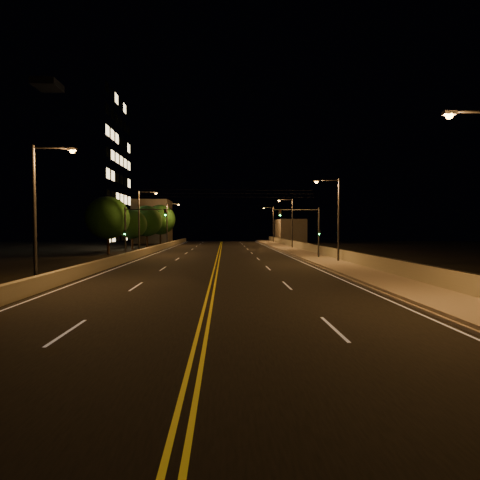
{
  "coord_description": "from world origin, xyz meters",
  "views": [
    {
      "loc": [
        0.74,
        -10.18,
        3.49
      ],
      "look_at": [
        2.0,
        18.0,
        2.5
      ],
      "focal_mm": 26.0,
      "sensor_mm": 36.0,
      "label": 1
    }
  ],
  "objects_px": {
    "streetlight_1": "(336,214)",
    "traffic_signal_left": "(135,227)",
    "traffic_signal_right": "(309,227)",
    "streetlight_5": "(141,218)",
    "tree_2": "(147,221)",
    "streetlight_2": "(291,220)",
    "tree_1": "(132,224)",
    "streetlight_4": "(40,205)",
    "streetlight_6": "(169,221)",
    "tree_3": "(160,220)",
    "streetlight_3": "(272,222)",
    "tree_0": "(108,218)",
    "building_tower": "(49,169)"
  },
  "relations": [
    {
      "from": "traffic_signal_right",
      "to": "building_tower",
      "type": "distance_m",
      "value": 47.43
    },
    {
      "from": "streetlight_4",
      "to": "building_tower",
      "type": "bearing_deg",
      "value": 115.51
    },
    {
      "from": "streetlight_4",
      "to": "tree_0",
      "type": "distance_m",
      "value": 26.47
    },
    {
      "from": "traffic_signal_right",
      "to": "building_tower",
      "type": "relative_size",
      "value": 0.2
    },
    {
      "from": "streetlight_6",
      "to": "traffic_signal_left",
      "type": "distance_m",
      "value": 29.36
    },
    {
      "from": "streetlight_4",
      "to": "streetlight_1",
      "type": "bearing_deg",
      "value": 30.66
    },
    {
      "from": "streetlight_5",
      "to": "tree_1",
      "type": "height_order",
      "value": "streetlight_5"
    },
    {
      "from": "streetlight_1",
      "to": "traffic_signal_left",
      "type": "distance_m",
      "value": 20.71
    },
    {
      "from": "tree_1",
      "to": "traffic_signal_right",
      "type": "bearing_deg",
      "value": -39.93
    },
    {
      "from": "streetlight_2",
      "to": "streetlight_3",
      "type": "distance_m",
      "value": 22.01
    },
    {
      "from": "traffic_signal_right",
      "to": "tree_2",
      "type": "xyz_separation_m",
      "value": [
        -23.32,
        26.44,
        1.14
      ]
    },
    {
      "from": "streetlight_5",
      "to": "traffic_signal_right",
      "type": "relative_size",
      "value": 1.46
    },
    {
      "from": "traffic_signal_right",
      "to": "tree_2",
      "type": "relative_size",
      "value": 0.75
    },
    {
      "from": "streetlight_6",
      "to": "tree_0",
      "type": "xyz_separation_m",
      "value": [
        -4.74,
        -20.13,
        -0.0
      ]
    },
    {
      "from": "streetlight_5",
      "to": "building_tower",
      "type": "xyz_separation_m",
      "value": [
        -19.63,
        16.7,
        8.91
      ]
    },
    {
      "from": "streetlight_3",
      "to": "streetlight_4",
      "type": "distance_m",
      "value": 61.49
    },
    {
      "from": "streetlight_6",
      "to": "traffic_signal_left",
      "type": "height_order",
      "value": "streetlight_6"
    },
    {
      "from": "streetlight_4",
      "to": "traffic_signal_left",
      "type": "height_order",
      "value": "streetlight_4"
    },
    {
      "from": "streetlight_2",
      "to": "tree_1",
      "type": "distance_m",
      "value": 26.03
    },
    {
      "from": "traffic_signal_right",
      "to": "tree_2",
      "type": "bearing_deg",
      "value": 131.42
    },
    {
      "from": "tree_0",
      "to": "tree_1",
      "type": "relative_size",
      "value": 1.17
    },
    {
      "from": "traffic_signal_left",
      "to": "tree_0",
      "type": "xyz_separation_m",
      "value": [
        -5.89,
        9.18,
        1.19
      ]
    },
    {
      "from": "streetlight_2",
      "to": "building_tower",
      "type": "distance_m",
      "value": 42.34
    },
    {
      "from": "streetlight_5",
      "to": "building_tower",
      "type": "relative_size",
      "value": 0.29
    },
    {
      "from": "streetlight_5",
      "to": "streetlight_6",
      "type": "xyz_separation_m",
      "value": [
        0.0,
        21.74,
        0.0
      ]
    },
    {
      "from": "traffic_signal_right",
      "to": "tree_3",
      "type": "height_order",
      "value": "tree_3"
    },
    {
      "from": "streetlight_5",
      "to": "tree_2",
      "type": "relative_size",
      "value": 1.09
    },
    {
      "from": "streetlight_5",
      "to": "tree_3",
      "type": "height_order",
      "value": "streetlight_5"
    },
    {
      "from": "traffic_signal_right",
      "to": "traffic_signal_left",
      "type": "relative_size",
      "value": 1.0
    },
    {
      "from": "streetlight_1",
      "to": "traffic_signal_right",
      "type": "height_order",
      "value": "streetlight_1"
    },
    {
      "from": "building_tower",
      "to": "tree_2",
      "type": "bearing_deg",
      "value": 7.63
    },
    {
      "from": "streetlight_1",
      "to": "traffic_signal_left",
      "type": "relative_size",
      "value": 1.46
    },
    {
      "from": "streetlight_4",
      "to": "streetlight_6",
      "type": "relative_size",
      "value": 1.0
    },
    {
      "from": "building_tower",
      "to": "tree_1",
      "type": "relative_size",
      "value": 4.38
    },
    {
      "from": "tree_2",
      "to": "tree_3",
      "type": "bearing_deg",
      "value": 79.79
    },
    {
      "from": "streetlight_3",
      "to": "streetlight_5",
      "type": "height_order",
      "value": "same"
    },
    {
      "from": "tree_0",
      "to": "streetlight_3",
      "type": "bearing_deg",
      "value": 50.41
    },
    {
      "from": "streetlight_4",
      "to": "tree_2",
      "type": "height_order",
      "value": "streetlight_4"
    },
    {
      "from": "traffic_signal_right",
      "to": "tree_1",
      "type": "xyz_separation_m",
      "value": [
        -24.42,
        20.44,
        0.49
      ]
    },
    {
      "from": "traffic_signal_left",
      "to": "tree_2",
      "type": "distance_m",
      "value": 26.86
    },
    {
      "from": "traffic_signal_right",
      "to": "traffic_signal_left",
      "type": "height_order",
      "value": "same"
    },
    {
      "from": "streetlight_3",
      "to": "streetlight_6",
      "type": "distance_m",
      "value": 24.28
    },
    {
      "from": "streetlight_1",
      "to": "traffic_signal_right",
      "type": "xyz_separation_m",
      "value": [
        -1.55,
        4.18,
        -1.19
      ]
    },
    {
      "from": "streetlight_3",
      "to": "tree_3",
      "type": "relative_size",
      "value": 1.01
    },
    {
      "from": "streetlight_2",
      "to": "streetlight_5",
      "type": "relative_size",
      "value": 1.0
    },
    {
      "from": "tree_3",
      "to": "streetlight_5",
      "type": "bearing_deg",
      "value": -84.93
    },
    {
      "from": "traffic_signal_right",
      "to": "traffic_signal_left",
      "type": "bearing_deg",
      "value": 180.0
    },
    {
      "from": "streetlight_4",
      "to": "building_tower",
      "type": "height_order",
      "value": "building_tower"
    },
    {
      "from": "streetlight_5",
      "to": "traffic_signal_right",
      "type": "height_order",
      "value": "streetlight_5"
    },
    {
      "from": "streetlight_5",
      "to": "tree_2",
      "type": "bearing_deg",
      "value": 100.45
    }
  ]
}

